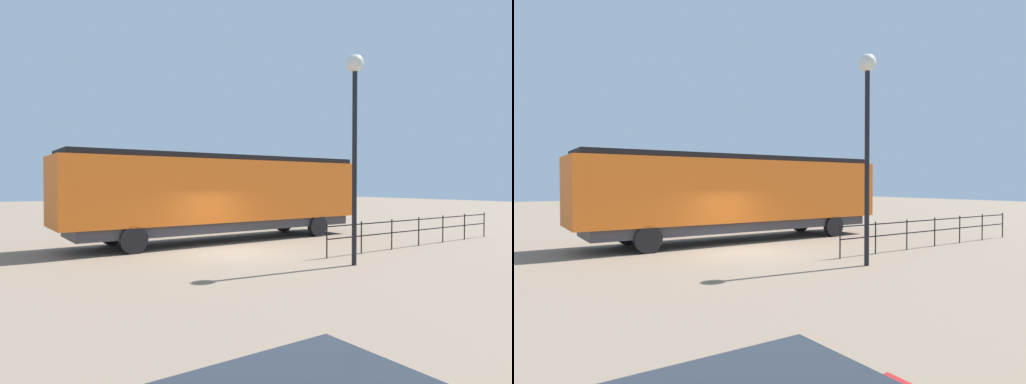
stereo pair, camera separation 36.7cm
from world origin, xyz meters
TOP-DOWN VIEW (x-y plane):
  - ground_plane at (0.00, 0.00)m, footprint 120.00×120.00m
  - locomotive at (-3.41, 2.06)m, footprint 3.10×15.11m
  - lamp_post at (4.48, 2.01)m, footprint 0.57×0.57m
  - platform_fence at (3.02, 7.72)m, footprint 0.05×11.16m

SIDE VIEW (x-z plane):
  - ground_plane at x=0.00m, z-range 0.00..0.00m
  - platform_fence at x=3.02m, z-range 0.18..1.44m
  - locomotive at x=-3.41m, z-range 0.25..4.31m
  - lamp_post at x=4.48m, z-range 1.59..8.60m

